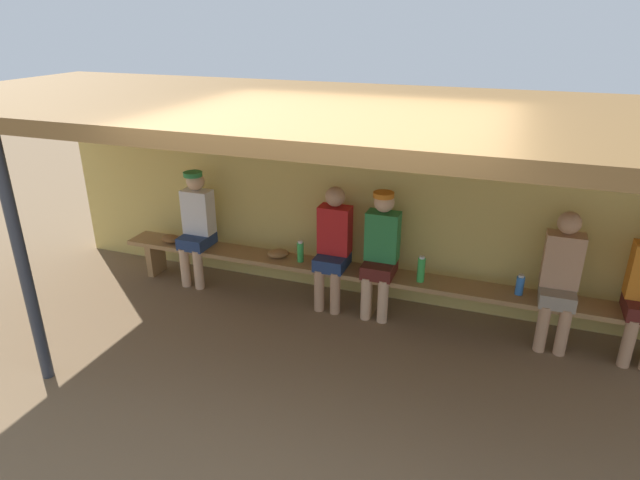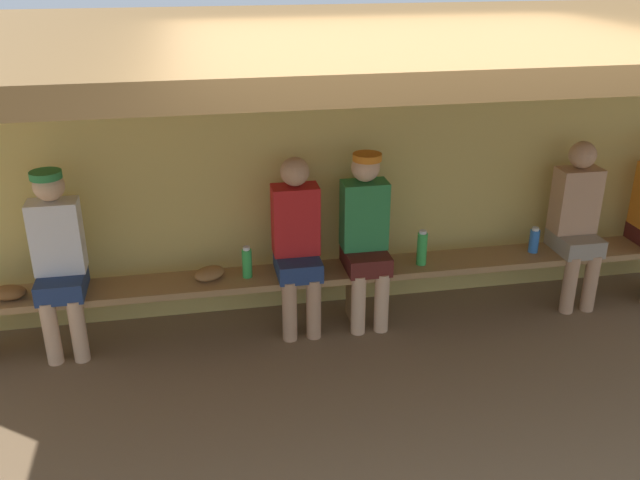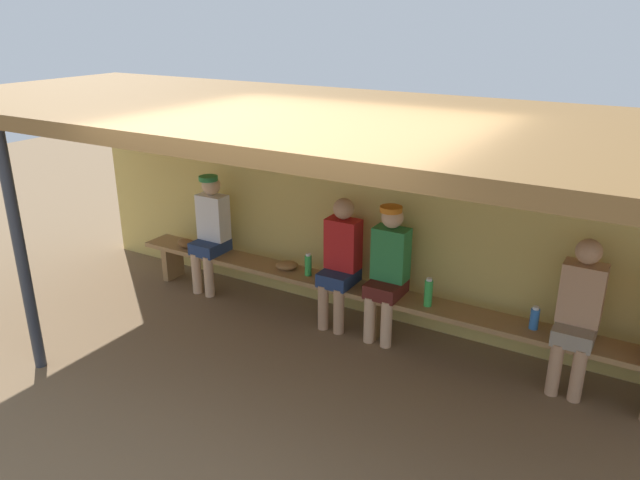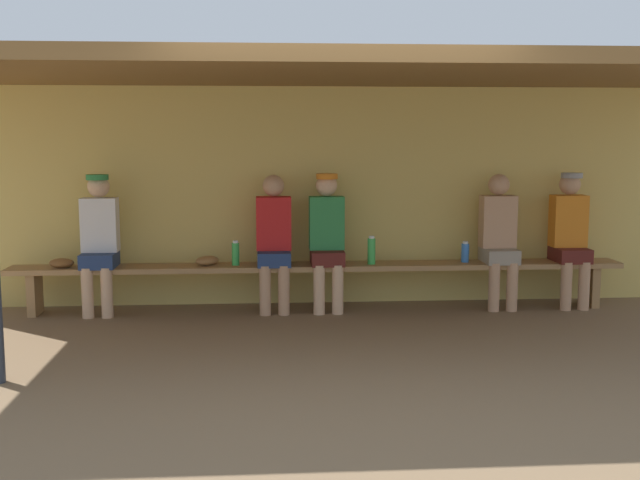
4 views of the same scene
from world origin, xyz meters
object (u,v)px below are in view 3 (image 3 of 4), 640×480
at_px(baseball_glove_tan, 186,243).
at_px(baseball_glove_dark_brown, 287,265).
at_px(water_bottle_green, 308,265).
at_px(player_leftmost, 340,258).
at_px(support_post, 21,254).
at_px(player_with_sunglasses, 388,267).
at_px(player_in_blue, 211,228).
at_px(player_in_white, 578,310).
at_px(water_bottle_blue, 534,318).
at_px(bench, 380,299).
at_px(water_bottle_orange, 428,293).

distance_m(baseball_glove_tan, baseball_glove_dark_brown, 1.38).
bearing_deg(water_bottle_green, player_leftmost, 1.13).
xyz_separation_m(support_post, player_with_sunglasses, (2.48, 2.10, -0.35)).
distance_m(player_with_sunglasses, player_in_blue, 2.19).
bearing_deg(player_in_blue, water_bottle_green, -0.35).
height_order(player_in_white, water_bottle_blue, player_in_white).
bearing_deg(player_leftmost, player_with_sunglasses, 0.05).
bearing_deg(player_with_sunglasses, water_bottle_blue, 0.58).
bearing_deg(water_bottle_green, baseball_glove_dark_brown, 176.41).
xyz_separation_m(player_in_white, water_bottle_blue, (-0.33, 0.01, -0.17)).
bearing_deg(water_bottle_blue, player_leftmost, -179.57).
distance_m(player_with_sunglasses, baseball_glove_tan, 2.56).
bearing_deg(water_bottle_blue, baseball_glove_dark_brown, -179.90).
relative_size(player_in_blue, baseball_glove_tan, 5.60).
xyz_separation_m(player_in_white, water_bottle_green, (-2.61, -0.01, -0.15)).
bearing_deg(player_in_white, support_post, -153.38).
bearing_deg(baseball_glove_tan, water_bottle_blue, 10.80).
height_order(bench, player_with_sunglasses, player_with_sunglasses).
bearing_deg(player_leftmost, baseball_glove_tan, -179.04).
height_order(bench, baseball_glove_dark_brown, baseball_glove_dark_brown).
bearing_deg(water_bottle_orange, player_in_blue, 179.15).
xyz_separation_m(bench, player_leftmost, (-0.45, 0.00, 0.34)).
bearing_deg(baseball_glove_dark_brown, player_in_blue, 147.99).
bearing_deg(player_in_white, baseball_glove_dark_brown, 179.80).
bearing_deg(water_bottle_orange, baseball_glove_tan, 179.91).
relative_size(player_leftmost, baseball_glove_tan, 5.56).
relative_size(player_in_blue, water_bottle_blue, 6.44).
xyz_separation_m(baseball_glove_tan, baseball_glove_dark_brown, (1.38, 0.04, 0.00)).
bearing_deg(support_post, water_bottle_orange, 35.33).
height_order(support_post, bench, support_post).
height_order(water_bottle_green, baseball_glove_dark_brown, water_bottle_green).
bearing_deg(player_with_sunglasses, bench, -177.14).
height_order(player_with_sunglasses, water_bottle_green, player_with_sunglasses).
xyz_separation_m(player_in_white, player_leftmost, (-2.24, 0.00, 0.00)).
relative_size(water_bottle_orange, water_bottle_blue, 1.34).
xyz_separation_m(water_bottle_orange, baseball_glove_tan, (-2.98, 0.00, -0.09)).
bearing_deg(player_in_blue, player_in_white, -0.01).
height_order(bench, player_in_white, player_in_white).
relative_size(bench, water_bottle_orange, 21.50).
bearing_deg(water_bottle_blue, player_in_white, -2.47).
xyz_separation_m(player_with_sunglasses, baseball_glove_tan, (-2.55, -0.03, -0.24)).
bearing_deg(water_bottle_blue, player_with_sunglasses, -179.42).
distance_m(player_with_sunglasses, baseball_glove_dark_brown, 1.19).
height_order(player_in_white, player_in_blue, player_in_blue).
height_order(player_leftmost, player_in_blue, player_in_blue).
bearing_deg(baseball_glove_tan, bench, 10.81).
relative_size(player_with_sunglasses, water_bottle_blue, 6.44).
bearing_deg(support_post, water_bottle_blue, 28.74).
bearing_deg(water_bottle_orange, support_post, -144.67).
xyz_separation_m(bench, baseball_glove_tan, (-2.48, -0.03, 0.12)).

